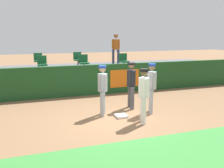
{
  "coord_description": "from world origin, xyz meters",
  "views": [
    {
      "loc": [
        -2.87,
        -7.8,
        2.9
      ],
      "look_at": [
        0.22,
        1.16,
        1.0
      ],
      "focal_mm": 40.67,
      "sensor_mm": 36.0,
      "label": 1
    }
  ],
  "objects_px": {
    "spectator_hooded": "(116,47)",
    "seat_front_left": "(42,63)",
    "seat_front_center": "(84,62)",
    "seat_back_center": "(78,58)",
    "seat_front_right": "(124,60)",
    "player_umpire": "(131,82)",
    "seat_back_left": "(38,60)",
    "player_fielder_home": "(144,92)",
    "first_base": "(121,116)",
    "player_coach_visitor": "(103,87)",
    "player_runner_visitor": "(151,85)"
  },
  "relations": [
    {
      "from": "player_umpire",
      "to": "spectator_hooded",
      "type": "distance_m",
      "value": 6.75
    },
    {
      "from": "player_runner_visitor",
      "to": "seat_front_center",
      "type": "distance_m",
      "value": 5.11
    },
    {
      "from": "seat_front_left",
      "to": "seat_back_center",
      "type": "height_order",
      "value": "same"
    },
    {
      "from": "seat_front_right",
      "to": "player_umpire",
      "type": "bearing_deg",
      "value": -107.69
    },
    {
      "from": "seat_front_right",
      "to": "player_coach_visitor",
      "type": "bearing_deg",
      "value": -119.65
    },
    {
      "from": "seat_back_left",
      "to": "seat_front_right",
      "type": "relative_size",
      "value": 1.0
    },
    {
      "from": "seat_front_right",
      "to": "spectator_hooded",
      "type": "xyz_separation_m",
      "value": [
        0.38,
        2.33,
        0.6
      ]
    },
    {
      "from": "player_coach_visitor",
      "to": "seat_back_left",
      "type": "height_order",
      "value": "seat_back_left"
    },
    {
      "from": "seat_front_center",
      "to": "seat_front_left",
      "type": "distance_m",
      "value": 2.11
    },
    {
      "from": "player_runner_visitor",
      "to": "seat_front_right",
      "type": "xyz_separation_m",
      "value": [
        0.85,
        4.9,
        0.38
      ]
    },
    {
      "from": "seat_front_center",
      "to": "seat_front_right",
      "type": "distance_m",
      "value": 2.25
    },
    {
      "from": "seat_front_left",
      "to": "seat_front_center",
      "type": "bearing_deg",
      "value": 0.0
    },
    {
      "from": "seat_back_left",
      "to": "seat_front_right",
      "type": "xyz_separation_m",
      "value": [
        4.45,
        -1.8,
        -0.0
      ]
    },
    {
      "from": "player_fielder_home",
      "to": "player_coach_visitor",
      "type": "height_order",
      "value": "same"
    },
    {
      "from": "player_coach_visitor",
      "to": "seat_front_center",
      "type": "distance_m",
      "value": 4.63
    },
    {
      "from": "seat_front_right",
      "to": "seat_back_left",
      "type": "bearing_deg",
      "value": 157.99
    },
    {
      "from": "player_runner_visitor",
      "to": "seat_front_left",
      "type": "distance_m",
      "value": 6.04
    },
    {
      "from": "spectator_hooded",
      "to": "seat_back_left",
      "type": "bearing_deg",
      "value": 14.27
    },
    {
      "from": "seat_back_center",
      "to": "player_fielder_home",
      "type": "bearing_deg",
      "value": -85.37
    },
    {
      "from": "player_fielder_home",
      "to": "seat_front_center",
      "type": "xyz_separation_m",
      "value": [
        -0.66,
        5.78,
        0.41
      ]
    },
    {
      "from": "player_umpire",
      "to": "seat_back_center",
      "type": "relative_size",
      "value": 2.14
    },
    {
      "from": "spectator_hooded",
      "to": "seat_front_left",
      "type": "bearing_deg",
      "value": 34.21
    },
    {
      "from": "first_base",
      "to": "player_coach_visitor",
      "type": "bearing_deg",
      "value": 141.72
    },
    {
      "from": "player_umpire",
      "to": "seat_back_left",
      "type": "relative_size",
      "value": 2.14
    },
    {
      "from": "seat_front_right",
      "to": "seat_front_center",
      "type": "bearing_deg",
      "value": 179.99
    },
    {
      "from": "player_fielder_home",
      "to": "player_umpire",
      "type": "relative_size",
      "value": 1.0
    },
    {
      "from": "player_umpire",
      "to": "player_runner_visitor",
      "type": "bearing_deg",
      "value": 34.99
    },
    {
      "from": "first_base",
      "to": "seat_back_left",
      "type": "relative_size",
      "value": 0.48
    },
    {
      "from": "player_umpire",
      "to": "seat_back_left",
      "type": "distance_m",
      "value": 6.71
    },
    {
      "from": "first_base",
      "to": "seat_front_right",
      "type": "relative_size",
      "value": 0.48
    },
    {
      "from": "seat_front_center",
      "to": "spectator_hooded",
      "type": "height_order",
      "value": "spectator_hooded"
    },
    {
      "from": "player_umpire",
      "to": "player_coach_visitor",
      "type": "bearing_deg",
      "value": -65.67
    },
    {
      "from": "player_runner_visitor",
      "to": "player_coach_visitor",
      "type": "xyz_separation_m",
      "value": [
        -1.77,
        0.3,
        -0.02
      ]
    },
    {
      "from": "player_umpire",
      "to": "seat_back_left",
      "type": "height_order",
      "value": "seat_back_left"
    },
    {
      "from": "player_coach_visitor",
      "to": "seat_front_center",
      "type": "height_order",
      "value": "seat_front_center"
    },
    {
      "from": "player_umpire",
      "to": "seat_front_left",
      "type": "relative_size",
      "value": 2.14
    },
    {
      "from": "first_base",
      "to": "player_coach_visitor",
      "type": "relative_size",
      "value": 0.22
    },
    {
      "from": "first_base",
      "to": "player_runner_visitor",
      "type": "relative_size",
      "value": 0.22
    },
    {
      "from": "player_coach_visitor",
      "to": "seat_back_left",
      "type": "relative_size",
      "value": 2.14
    },
    {
      "from": "player_fielder_home",
      "to": "player_coach_visitor",
      "type": "distance_m",
      "value": 1.57
    },
    {
      "from": "first_base",
      "to": "seat_front_center",
      "type": "xyz_separation_m",
      "value": [
        -0.18,
        5.03,
        1.4
      ]
    },
    {
      "from": "player_umpire",
      "to": "seat_front_right",
      "type": "xyz_separation_m",
      "value": [
        1.31,
        4.12,
        0.4
      ]
    },
    {
      "from": "first_base",
      "to": "seat_back_center",
      "type": "height_order",
      "value": "seat_back_center"
    },
    {
      "from": "player_fielder_home",
      "to": "player_umpire",
      "type": "bearing_deg",
      "value": -172.5
    },
    {
      "from": "seat_front_center",
      "to": "player_coach_visitor",
      "type": "bearing_deg",
      "value": -94.58
    },
    {
      "from": "seat_front_right",
      "to": "seat_back_center",
      "type": "bearing_deg",
      "value": 140.75
    },
    {
      "from": "seat_front_center",
      "to": "seat_back_center",
      "type": "relative_size",
      "value": 1.0
    },
    {
      "from": "player_runner_visitor",
      "to": "seat_front_center",
      "type": "xyz_separation_m",
      "value": [
        -1.4,
        4.9,
        0.38
      ]
    },
    {
      "from": "seat_back_center",
      "to": "seat_front_left",
      "type": "bearing_deg",
      "value": -140.1
    },
    {
      "from": "player_coach_visitor",
      "to": "seat_back_center",
      "type": "height_order",
      "value": "seat_back_center"
    }
  ]
}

